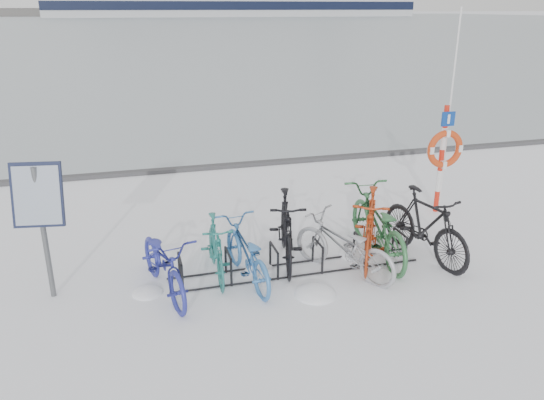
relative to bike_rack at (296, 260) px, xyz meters
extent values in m
plane|color=white|center=(0.00, 0.00, -0.18)|extent=(900.00, 900.00, 0.00)
cube|color=#A8B5BE|center=(0.00, 155.00, -0.17)|extent=(400.00, 298.00, 0.02)
cube|color=#3F3F42|center=(0.00, 5.90, -0.13)|extent=(400.00, 0.25, 0.10)
cylinder|color=black|center=(-1.80, -0.22, 0.04)|extent=(0.04, 0.04, 0.44)
cylinder|color=black|center=(-1.80, 0.22, 0.04)|extent=(0.04, 0.04, 0.44)
cylinder|color=black|center=(-1.80, 0.00, 0.26)|extent=(0.04, 0.44, 0.04)
cylinder|color=black|center=(-1.08, -0.22, 0.04)|extent=(0.04, 0.04, 0.44)
cylinder|color=black|center=(-1.08, 0.22, 0.04)|extent=(0.04, 0.04, 0.44)
cylinder|color=black|center=(-1.08, 0.00, 0.26)|extent=(0.04, 0.44, 0.04)
cylinder|color=black|center=(-0.36, -0.22, 0.04)|extent=(0.04, 0.04, 0.44)
cylinder|color=black|center=(-0.36, 0.22, 0.04)|extent=(0.04, 0.04, 0.44)
cylinder|color=black|center=(-0.36, 0.00, 0.26)|extent=(0.04, 0.44, 0.04)
cylinder|color=black|center=(0.36, -0.22, 0.04)|extent=(0.04, 0.04, 0.44)
cylinder|color=black|center=(0.36, 0.22, 0.04)|extent=(0.04, 0.04, 0.44)
cylinder|color=black|center=(0.36, 0.00, 0.26)|extent=(0.04, 0.44, 0.04)
cylinder|color=black|center=(1.08, -0.22, 0.04)|extent=(0.04, 0.04, 0.44)
cylinder|color=black|center=(1.08, 0.22, 0.04)|extent=(0.04, 0.04, 0.44)
cylinder|color=black|center=(1.08, 0.00, 0.26)|extent=(0.04, 0.44, 0.04)
cylinder|color=black|center=(1.80, -0.22, 0.04)|extent=(0.04, 0.04, 0.44)
cylinder|color=black|center=(1.80, 0.22, 0.04)|extent=(0.04, 0.04, 0.44)
cylinder|color=black|center=(1.80, 0.00, 0.26)|extent=(0.04, 0.44, 0.04)
cylinder|color=black|center=(0.00, -0.22, -0.16)|extent=(4.00, 0.03, 0.03)
cylinder|color=black|center=(0.00, 0.22, -0.16)|extent=(4.00, 0.03, 0.03)
cylinder|color=#595B5E|center=(-3.61, 0.19, 0.79)|extent=(0.08, 0.08, 1.93)
cube|color=black|center=(-3.61, 0.16, 1.38)|extent=(0.70, 0.35, 0.87)
cube|color=#8C99AD|center=(-3.61, 0.12, 1.38)|extent=(0.62, 0.27, 0.78)
cylinder|color=red|center=(3.55, 1.70, 0.04)|extent=(0.10, 0.10, 0.43)
cylinder|color=silver|center=(3.55, 1.70, 0.47)|extent=(0.10, 0.10, 0.43)
cylinder|color=red|center=(3.55, 1.70, 0.90)|extent=(0.10, 0.10, 0.43)
cylinder|color=silver|center=(3.55, 1.70, 1.33)|extent=(0.10, 0.10, 0.43)
cylinder|color=red|center=(3.55, 1.70, 1.76)|extent=(0.10, 0.10, 0.43)
torus|color=red|center=(3.55, 1.61, 1.14)|extent=(0.76, 0.13, 0.76)
cube|color=navy|center=(3.55, 1.62, 1.73)|extent=(0.27, 0.03, 0.27)
cylinder|color=silver|center=(3.65, 1.75, 1.78)|extent=(0.04, 0.04, 3.93)
cube|color=white|center=(47.77, 231.51, 6.45)|extent=(154.77, 28.74, 13.27)
cube|color=black|center=(47.77, 217.08, 4.24)|extent=(154.77, 0.30, 3.32)
cube|color=black|center=(47.77, 245.93, 4.24)|extent=(154.77, 0.30, 3.32)
imported|color=navy|center=(-2.04, -0.10, 0.32)|extent=(1.06, 2.00, 1.00)
imported|color=#23716A|center=(-1.23, 0.21, 0.30)|extent=(0.51, 1.60, 0.95)
imported|color=#3772B5|center=(-0.82, -0.06, 0.29)|extent=(0.86, 1.88, 0.95)
imported|color=black|center=(-0.05, 0.39, 0.40)|extent=(0.97, 2.02, 1.17)
imported|color=#9A9DA2|center=(0.68, -0.27, 0.31)|extent=(1.54, 1.92, 0.98)
imported|color=#A23313|center=(1.29, 0.09, 0.41)|extent=(1.42, 1.99, 1.18)
imported|color=#2F693A|center=(1.47, 0.20, 0.40)|extent=(0.89, 2.24, 1.16)
imported|color=black|center=(2.18, -0.10, 0.41)|extent=(0.95, 2.05, 1.19)
ellipsoid|color=white|center=(-0.55, 0.22, -0.18)|extent=(0.46, 0.46, 0.16)
ellipsoid|color=white|center=(1.12, 0.26, -0.18)|extent=(0.54, 0.54, 0.19)
ellipsoid|color=white|center=(-2.30, -0.10, -0.18)|extent=(0.45, 0.45, 0.16)
ellipsoid|color=white|center=(0.04, -0.79, -0.18)|extent=(0.62, 0.62, 0.22)
ellipsoid|color=white|center=(3.11, 0.34, -0.18)|extent=(0.39, 0.39, 0.14)
camera|label=1|loc=(-2.37, -7.12, 3.74)|focal=35.00mm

